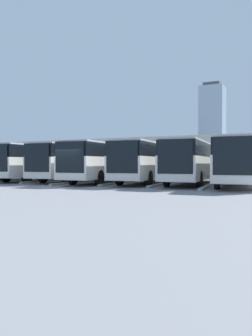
{
  "coord_description": "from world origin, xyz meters",
  "views": [
    {
      "loc": [
        -13.4,
        18.28,
        1.6
      ],
      "look_at": [
        -1.46,
        -5.85,
        1.19
      ],
      "focal_mm": 35.0,
      "sensor_mm": 36.0,
      "label": 1
    }
  ],
  "objects_px": {
    "bus_4": "(77,161)",
    "bus_6": "(21,161)",
    "bus_0": "(239,161)",
    "bus_1": "(193,161)",
    "bus_2": "(150,161)",
    "bus_3": "(107,161)",
    "bus_5": "(43,161)"
  },
  "relations": [
    {
      "from": "bus_1",
      "to": "bus_5",
      "type": "relative_size",
      "value": 1.0
    },
    {
      "from": "bus_1",
      "to": "bus_5",
      "type": "xyz_separation_m",
      "value": [
        13.77,
        1.0,
        0.0
      ]
    },
    {
      "from": "bus_0",
      "to": "bus_1",
      "type": "xyz_separation_m",
      "value": [
        3.44,
        -0.58,
        0.0
      ]
    },
    {
      "from": "bus_0",
      "to": "bus_1",
      "type": "bearing_deg",
      "value": -14.13
    },
    {
      "from": "bus_1",
      "to": "bus_2",
      "type": "bearing_deg",
      "value": -0.28
    },
    {
      "from": "bus_0",
      "to": "bus_2",
      "type": "height_order",
      "value": "same"
    },
    {
      "from": "bus_3",
      "to": "bus_4",
      "type": "xyz_separation_m",
      "value": [
        3.44,
        -0.7,
        0.0
      ]
    },
    {
      "from": "bus_1",
      "to": "bus_5",
      "type": "distance_m",
      "value": 13.8
    },
    {
      "from": "bus_3",
      "to": "bus_5",
      "type": "height_order",
      "value": "same"
    },
    {
      "from": "bus_5",
      "to": "bus_3",
      "type": "bearing_deg",
      "value": 174.42
    },
    {
      "from": "bus_4",
      "to": "bus_6",
      "type": "relative_size",
      "value": 1.0
    },
    {
      "from": "bus_1",
      "to": "bus_3",
      "type": "relative_size",
      "value": 1.0
    },
    {
      "from": "bus_1",
      "to": "bus_2",
      "type": "relative_size",
      "value": 1.0
    },
    {
      "from": "bus_0",
      "to": "bus_1",
      "type": "height_order",
      "value": "same"
    },
    {
      "from": "bus_3",
      "to": "bus_1",
      "type": "bearing_deg",
      "value": -175.37
    },
    {
      "from": "bus_0",
      "to": "bus_2",
      "type": "distance_m",
      "value": 6.89
    },
    {
      "from": "bus_4",
      "to": "bus_5",
      "type": "distance_m",
      "value": 3.49
    },
    {
      "from": "bus_0",
      "to": "bus_6",
      "type": "xyz_separation_m",
      "value": [
        20.65,
        -0.36,
        0.0
      ]
    },
    {
      "from": "bus_3",
      "to": "bus_4",
      "type": "distance_m",
      "value": 3.51
    },
    {
      "from": "bus_3",
      "to": "bus_6",
      "type": "bearing_deg",
      "value": -9.56
    },
    {
      "from": "bus_6",
      "to": "bus_4",
      "type": "bearing_deg",
      "value": 173.76
    },
    {
      "from": "bus_0",
      "to": "bus_4",
      "type": "relative_size",
      "value": 1.0
    },
    {
      "from": "bus_3",
      "to": "bus_6",
      "type": "height_order",
      "value": "same"
    },
    {
      "from": "bus_1",
      "to": "bus_6",
      "type": "relative_size",
      "value": 1.0
    },
    {
      "from": "bus_4",
      "to": "bus_5",
      "type": "xyz_separation_m",
      "value": [
        3.44,
        0.58,
        0.0
      ]
    },
    {
      "from": "bus_6",
      "to": "bus_2",
      "type": "bearing_deg",
      "value": 175.24
    },
    {
      "from": "bus_0",
      "to": "bus_1",
      "type": "distance_m",
      "value": 3.49
    },
    {
      "from": "bus_4",
      "to": "bus_6",
      "type": "xyz_separation_m",
      "value": [
        6.88,
        -0.2,
        0.0
      ]
    },
    {
      "from": "bus_2",
      "to": "bus_5",
      "type": "distance_m",
      "value": 10.35
    },
    {
      "from": "bus_0",
      "to": "bus_6",
      "type": "height_order",
      "value": "same"
    },
    {
      "from": "bus_1",
      "to": "bus_4",
      "type": "height_order",
      "value": "same"
    },
    {
      "from": "bus_1",
      "to": "bus_3",
      "type": "distance_m",
      "value": 6.97
    }
  ]
}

